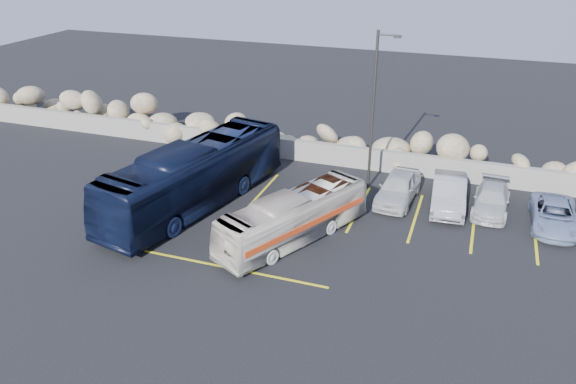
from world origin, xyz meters
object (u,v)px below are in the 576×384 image
(lamppost, at_px, (374,108))
(car_a, at_px, (398,188))
(car_c, at_px, (491,200))
(car_b, at_px, (449,193))
(vintage_bus, at_px, (294,217))
(tour_coach, at_px, (195,175))
(car_d, at_px, (554,215))

(lamppost, relative_size, car_a, 1.92)
(lamppost, xyz_separation_m, car_c, (5.99, -0.61, -3.73))
(car_b, relative_size, car_c, 1.13)
(vintage_bus, relative_size, car_b, 1.74)
(car_a, relative_size, car_b, 0.95)
(vintage_bus, xyz_separation_m, tour_coach, (-5.53, 1.60, 0.49))
(car_b, relative_size, car_d, 1.06)
(vintage_bus, distance_m, car_c, 9.80)
(lamppost, xyz_separation_m, tour_coach, (-7.50, -4.70, -2.74))
(lamppost, height_order, car_d, lamppost)
(vintage_bus, height_order, car_a, vintage_bus)
(car_d, bearing_deg, lamppost, 171.06)
(tour_coach, relative_size, car_b, 2.53)
(vintage_bus, height_order, car_b, vintage_bus)
(tour_coach, bearing_deg, car_a, 34.60)
(car_b, bearing_deg, lamppost, 163.71)
(lamppost, bearing_deg, tour_coach, -147.96)
(car_c, bearing_deg, car_d, -12.19)
(car_b, distance_m, car_c, 1.99)
(tour_coach, distance_m, car_d, 16.57)
(vintage_bus, distance_m, tour_coach, 5.78)
(tour_coach, height_order, car_d, tour_coach)
(car_b, bearing_deg, vintage_bus, -141.89)
(tour_coach, xyz_separation_m, car_d, (16.20, 3.34, -0.98))
(tour_coach, bearing_deg, car_b, 30.93)
(lamppost, height_order, tour_coach, lamppost)
(lamppost, height_order, car_a, lamppost)
(car_d, bearing_deg, vintage_bus, -155.24)
(tour_coach, bearing_deg, car_c, 29.48)
(lamppost, relative_size, car_d, 1.92)
(tour_coach, distance_m, car_b, 12.18)
(vintage_bus, height_order, car_d, vintage_bus)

